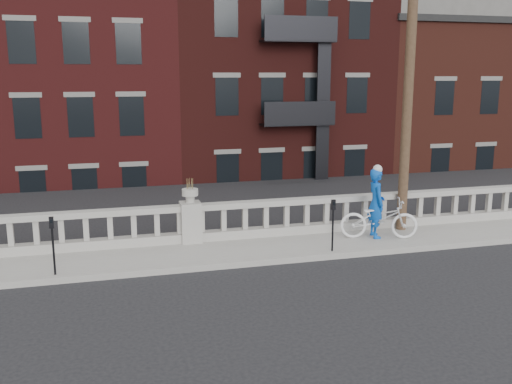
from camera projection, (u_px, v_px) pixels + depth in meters
ground at (220, 301)px, 11.92m from camera, size 120.00×120.00×0.00m
sidewalk at (197, 254)px, 14.74m from camera, size 32.00×2.20×0.15m
balustrade at (191, 224)px, 15.53m from camera, size 28.00×0.34×1.03m
planter_pedestal at (191, 217)px, 15.49m from camera, size 0.55×0.55×1.76m
lower_level at (150, 109)px, 33.31m from camera, size 80.00×44.00×20.80m
utility_pole at (410, 53)px, 15.84m from camera, size 1.60×0.28×10.00m
parking_meter_d at (53, 239)px, 12.88m from camera, size 0.10×0.09×1.36m
parking_meter_e at (333, 219)px, 14.62m from camera, size 0.10×0.09×1.36m
bicycle at (379, 219)px, 15.84m from camera, size 2.26×1.35×1.12m
cyclist at (376, 203)px, 15.88m from camera, size 0.55×0.77×1.95m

